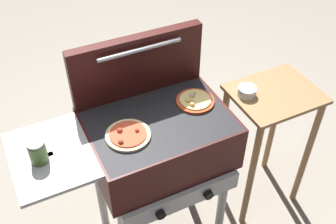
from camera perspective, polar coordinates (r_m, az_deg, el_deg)
The scene contains 7 objects.
grill at distance 1.91m, azimuth -1.67°, elevation -4.31°, with size 0.96×0.53×0.90m.
grill_lid_open at distance 1.88m, azimuth -4.27°, elevation 6.48°, with size 0.63×0.08×0.30m.
pizza_cheese at distance 1.90m, azimuth 3.72°, elevation 1.58°, with size 0.18×0.18×0.04m.
pizza_pepperoni at distance 1.74m, azimuth -5.59°, elevation -3.18°, with size 0.19×0.19×0.03m.
sauce_jar at distance 1.69m, azimuth -17.61°, elevation -5.30°, with size 0.07×0.07×0.10m.
prep_table at distance 2.32m, azimuth 13.70°, elevation -1.97°, with size 0.44×0.36×0.81m.
topping_bowl_near at distance 2.10m, azimuth 10.88°, elevation 2.79°, with size 0.09×0.09×0.04m.
Camera 1 is at (-0.54, -1.22, 2.13)m, focal length 43.98 mm.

